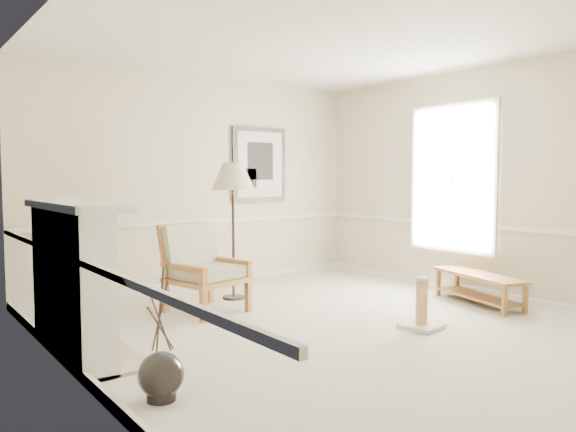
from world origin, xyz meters
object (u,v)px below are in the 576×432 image
(bench, at_px, (479,284))
(scratching_post, at_px, (422,312))
(armchair, at_px, (200,264))
(floor_lamp, at_px, (233,180))
(floor_vase, at_px, (161,376))

(bench, distance_m, scratching_post, 1.44)
(scratching_post, bearing_deg, bench, 12.61)
(armchair, bearing_deg, floor_lamp, 14.36)
(floor_vase, relative_size, armchair, 0.93)
(floor_vase, relative_size, scratching_post, 1.76)
(floor_vase, relative_size, bench, 0.68)
(scratching_post, bearing_deg, floor_vase, -177.01)
(floor_lamp, distance_m, bench, 3.22)
(armchair, distance_m, bench, 3.30)
(floor_lamp, relative_size, scratching_post, 3.25)
(armchair, bearing_deg, scratching_post, -66.76)
(scratching_post, bearing_deg, armchair, 125.49)
(floor_lamp, xyz_separation_m, bench, (2.20, -2.00, -1.23))
(floor_vase, distance_m, armchair, 2.60)
(scratching_post, bearing_deg, floor_lamp, 109.05)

